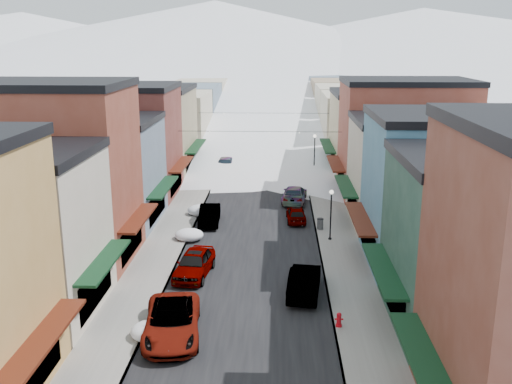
# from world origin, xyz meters

# --- Properties ---
(road) EXTENTS (10.00, 160.00, 0.01)m
(road) POSITION_xyz_m (0.00, 60.00, 0.01)
(road) COLOR black
(road) RESTS_ON ground
(sidewalk_left) EXTENTS (3.20, 160.00, 0.15)m
(sidewalk_left) POSITION_xyz_m (-6.60, 60.00, 0.07)
(sidewalk_left) COLOR gray
(sidewalk_left) RESTS_ON ground
(sidewalk_right) EXTENTS (3.20, 160.00, 0.15)m
(sidewalk_right) POSITION_xyz_m (6.60, 60.00, 0.07)
(sidewalk_right) COLOR gray
(sidewalk_right) RESTS_ON ground
(curb_left) EXTENTS (0.10, 160.00, 0.15)m
(curb_left) POSITION_xyz_m (-5.05, 60.00, 0.07)
(curb_left) COLOR slate
(curb_left) RESTS_ON ground
(curb_right) EXTENTS (0.10, 160.00, 0.15)m
(curb_right) POSITION_xyz_m (5.05, 60.00, 0.07)
(curb_right) COLOR slate
(curb_right) RESTS_ON ground
(bldg_l_cream) EXTENTS (11.30, 8.20, 9.50)m
(bldg_l_cream) POSITION_xyz_m (-13.19, 12.50, 4.76)
(bldg_l_cream) COLOR beige
(bldg_l_cream) RESTS_ON ground
(bldg_l_brick_near) EXTENTS (12.30, 8.20, 12.50)m
(bldg_l_brick_near) POSITION_xyz_m (-13.69, 20.50, 6.26)
(bldg_l_brick_near) COLOR brown
(bldg_l_brick_near) RESTS_ON ground
(bldg_l_grayblue) EXTENTS (11.30, 9.20, 9.00)m
(bldg_l_grayblue) POSITION_xyz_m (-13.19, 29.00, 4.51)
(bldg_l_grayblue) COLOR slate
(bldg_l_grayblue) RESTS_ON ground
(bldg_l_brick_far) EXTENTS (13.30, 9.20, 11.00)m
(bldg_l_brick_far) POSITION_xyz_m (-14.19, 38.00, 5.51)
(bldg_l_brick_far) COLOR maroon
(bldg_l_brick_far) RESTS_ON ground
(bldg_l_tan) EXTENTS (11.30, 11.20, 10.00)m
(bldg_l_tan) POSITION_xyz_m (-13.19, 48.00, 5.01)
(bldg_l_tan) COLOR #978763
(bldg_l_tan) RESTS_ON ground
(bldg_r_green) EXTENTS (11.30, 9.20, 9.50)m
(bldg_r_green) POSITION_xyz_m (13.19, 12.00, 4.76)
(bldg_r_green) COLOR #1E3E31
(bldg_r_green) RESTS_ON ground
(bldg_r_blue) EXTENTS (11.30, 9.20, 10.50)m
(bldg_r_blue) POSITION_xyz_m (13.19, 21.00, 5.26)
(bldg_r_blue) COLOR teal
(bldg_r_blue) RESTS_ON ground
(bldg_r_cream) EXTENTS (12.30, 9.20, 9.00)m
(bldg_r_cream) POSITION_xyz_m (13.69, 30.00, 4.51)
(bldg_r_cream) COLOR #C1B69B
(bldg_r_cream) RESTS_ON ground
(bldg_r_brick_far) EXTENTS (13.30, 9.20, 11.50)m
(bldg_r_brick_far) POSITION_xyz_m (14.19, 39.00, 5.76)
(bldg_r_brick_far) COLOR brown
(bldg_r_brick_far) RESTS_ON ground
(bldg_r_tan) EXTENTS (11.30, 11.20, 9.50)m
(bldg_r_tan) POSITION_xyz_m (13.19, 49.00, 4.76)
(bldg_r_tan) COLOR tan
(bldg_r_tan) RESTS_ON ground
(distant_blocks) EXTENTS (34.00, 55.00, 8.00)m
(distant_blocks) POSITION_xyz_m (0.00, 83.00, 4.00)
(distant_blocks) COLOR gray
(distant_blocks) RESTS_ON ground
(mountain_ridge) EXTENTS (670.00, 340.00, 34.00)m
(mountain_ridge) POSITION_xyz_m (-19.47, 277.18, 14.36)
(mountain_ridge) COLOR silver
(mountain_ridge) RESTS_ON ground
(overhead_cables) EXTENTS (16.40, 15.04, 0.04)m
(overhead_cables) POSITION_xyz_m (0.00, 47.50, 6.20)
(overhead_cables) COLOR black
(overhead_cables) RESTS_ON ground
(car_white_suv) EXTENTS (3.56, 6.41, 1.70)m
(car_white_suv) POSITION_xyz_m (-3.50, 10.16, 0.85)
(car_white_suv) COLOR white
(car_white_suv) RESTS_ON ground
(car_silver_sedan) EXTENTS (2.60, 5.23, 1.71)m
(car_silver_sedan) POSITION_xyz_m (-3.50, 18.17, 0.86)
(car_silver_sedan) COLOR gray
(car_silver_sedan) RESTS_ON ground
(car_dark_hatch) EXTENTS (1.88, 4.77, 1.54)m
(car_dark_hatch) POSITION_xyz_m (-3.83, 29.17, 0.77)
(car_dark_hatch) COLOR black
(car_dark_hatch) RESTS_ON ground
(car_silver_wagon) EXTENTS (2.45, 5.69, 1.63)m
(car_silver_wagon) POSITION_xyz_m (-4.30, 48.67, 0.82)
(car_silver_wagon) COLOR gray
(car_silver_wagon) RESTS_ON ground
(car_green_sedan) EXTENTS (2.34, 5.28, 1.69)m
(car_green_sedan) POSITION_xyz_m (3.61, 15.63, 0.84)
(car_green_sedan) COLOR black
(car_green_sedan) RESTS_ON ground
(car_gray_suv) EXTENTS (1.75, 4.02, 1.35)m
(car_gray_suv) POSITION_xyz_m (3.50, 30.08, 0.67)
(car_gray_suv) COLOR gray
(car_gray_suv) RESTS_ON ground
(car_black_sedan) EXTENTS (2.73, 5.59, 1.57)m
(car_black_sedan) POSITION_xyz_m (3.50, 36.15, 0.78)
(car_black_sedan) COLOR black
(car_black_sedan) RESTS_ON ground
(car_lane_silver) EXTENTS (2.12, 4.48, 1.48)m
(car_lane_silver) POSITION_xyz_m (-2.20, 51.81, 0.74)
(car_lane_silver) COLOR gray
(car_lane_silver) RESTS_ON ground
(car_lane_white) EXTENTS (3.13, 5.69, 1.51)m
(car_lane_white) POSITION_xyz_m (1.01, 75.17, 0.75)
(car_lane_white) COLOR silver
(car_lane_white) RESTS_ON ground
(fire_hydrant) EXTENTS (0.46, 0.35, 0.79)m
(fire_hydrant) POSITION_xyz_m (5.29, 11.33, 0.51)
(fire_hydrant) COLOR red
(fire_hydrant) RESTS_ON sidewalk_right
(trash_can) EXTENTS (0.53, 0.53, 0.91)m
(trash_can) POSITION_xyz_m (5.39, 27.65, 0.61)
(trash_can) COLOR #545659
(trash_can) RESTS_ON sidewalk_right
(streetlamp_near) EXTENTS (0.33, 0.33, 3.93)m
(streetlamp_near) POSITION_xyz_m (5.99, 25.25, 2.63)
(streetlamp_near) COLOR black
(streetlamp_near) RESTS_ON sidewalk_right
(streetlamp_far) EXTENTS (0.38, 0.38, 4.61)m
(streetlamp_far) POSITION_xyz_m (6.02, 47.40, 3.06)
(streetlamp_far) COLOR black
(streetlamp_far) RESTS_ON sidewalk_right
(snow_pile_near) EXTENTS (2.30, 2.61, 0.97)m
(snow_pile_near) POSITION_xyz_m (-4.43, 9.87, 0.46)
(snow_pile_near) COLOR white
(snow_pile_near) RESTS_ON ground
(snow_pile_mid) EXTENTS (2.22, 2.57, 0.94)m
(snow_pile_mid) POSITION_xyz_m (-4.88, 24.98, 0.45)
(snow_pile_mid) COLOR white
(snow_pile_mid) RESTS_ON ground
(snow_pile_far) EXTENTS (2.31, 2.62, 0.98)m
(snow_pile_far) POSITION_xyz_m (-4.88, 31.49, 0.47)
(snow_pile_far) COLOR white
(snow_pile_far) RESTS_ON ground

